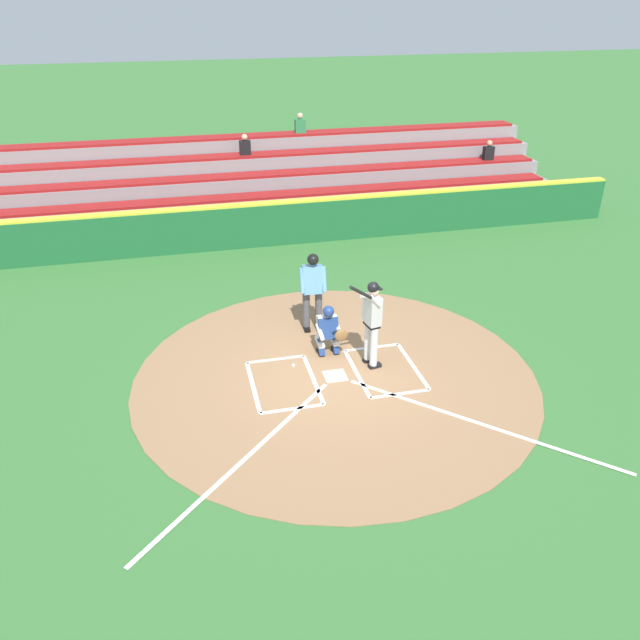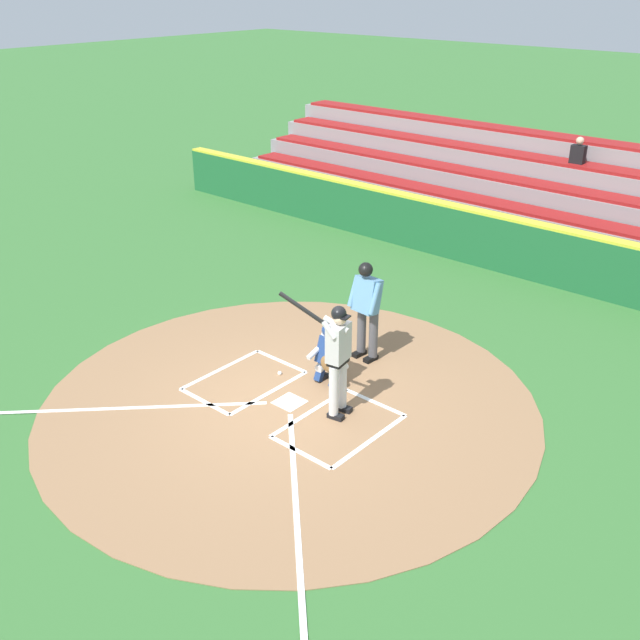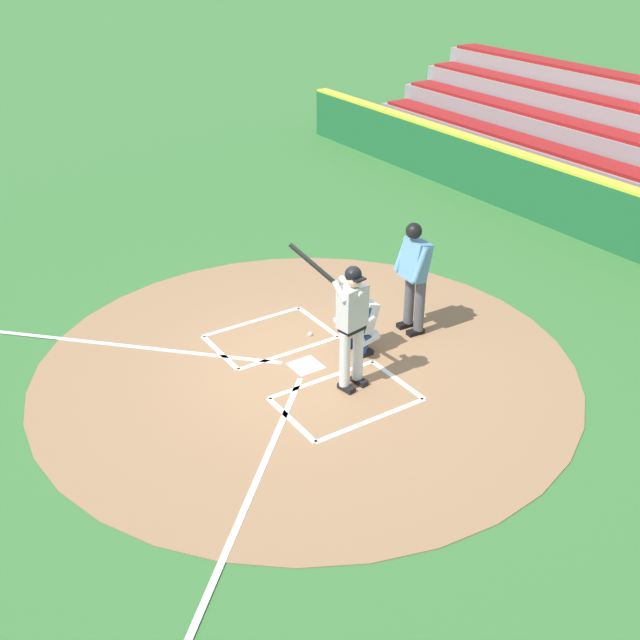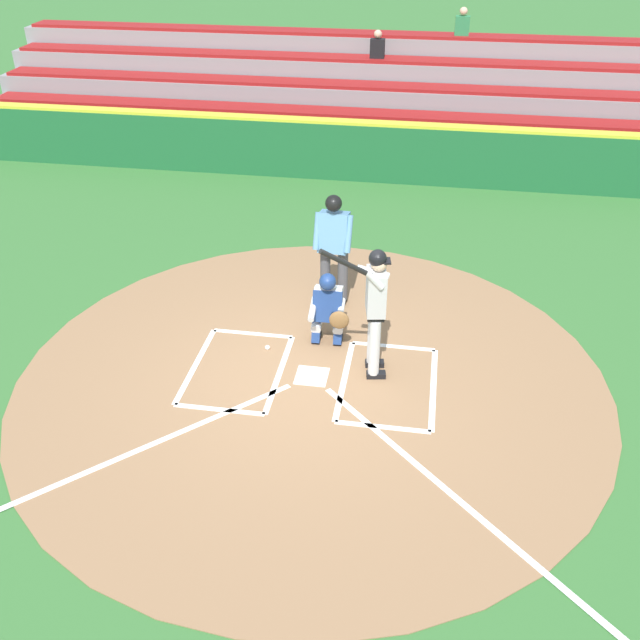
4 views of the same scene
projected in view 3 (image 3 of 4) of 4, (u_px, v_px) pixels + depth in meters
name	position (u px, v px, depth m)	size (l,w,h in m)	color
ground_plane	(306.00, 366.00, 11.58)	(120.00, 120.00, 0.00)	#387033
dirt_circle	(306.00, 366.00, 11.58)	(8.00, 8.00, 0.01)	#99704C
home_plate_and_chalk	(254.00, 383.00, 11.15)	(7.93, 4.91, 0.01)	white
batter	(351.00, 318.00, 10.59)	(0.87, 0.84, 2.13)	silver
catcher	(360.00, 318.00, 11.67)	(0.60, 0.60, 1.13)	black
plate_umpire	(414.00, 270.00, 12.03)	(0.60, 0.44, 1.86)	#4C4C51
baseball	(310.00, 334.00, 12.38)	(0.07, 0.07, 0.07)	white
backstop_wall	(637.00, 225.00, 14.89)	(22.00, 0.36, 1.31)	#1E6033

